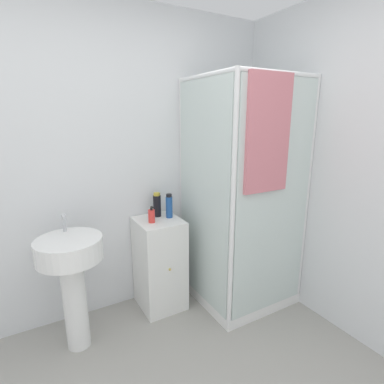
% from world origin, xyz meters
% --- Properties ---
extents(wall_back, '(6.40, 0.06, 2.50)m').
position_xyz_m(wall_back, '(0.00, 1.70, 1.25)').
color(wall_back, silver).
rests_on(wall_back, ground_plane).
extents(shower_enclosure, '(0.80, 0.83, 1.95)m').
position_xyz_m(shower_enclosure, '(1.21, 1.18, 0.59)').
color(shower_enclosure, white).
rests_on(shower_enclosure, ground_plane).
extents(vanity_cabinet, '(0.36, 0.42, 0.80)m').
position_xyz_m(vanity_cabinet, '(0.56, 1.47, 0.40)').
color(vanity_cabinet, white).
rests_on(vanity_cabinet, ground_plane).
extents(sink, '(0.44, 0.44, 0.97)m').
position_xyz_m(sink, '(-0.16, 1.31, 0.61)').
color(sink, white).
rests_on(sink, ground_plane).
extents(soap_dispenser, '(0.05, 0.06, 0.14)m').
position_xyz_m(soap_dispenser, '(0.49, 1.44, 0.86)').
color(soap_dispenser, red).
rests_on(soap_dispenser, vanity_cabinet).
extents(shampoo_bottle_tall_black, '(0.07, 0.07, 0.21)m').
position_xyz_m(shampoo_bottle_tall_black, '(0.59, 1.56, 0.90)').
color(shampoo_bottle_tall_black, black).
rests_on(shampoo_bottle_tall_black, vanity_cabinet).
extents(shampoo_bottle_blue, '(0.06, 0.06, 0.21)m').
position_xyz_m(shampoo_bottle_blue, '(0.67, 1.48, 0.90)').
color(shampoo_bottle_blue, '#1E4C93').
rests_on(shampoo_bottle_blue, vanity_cabinet).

